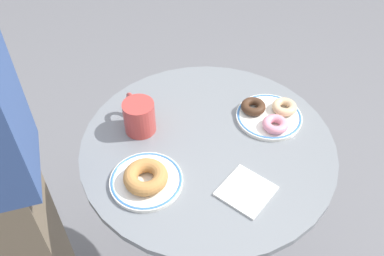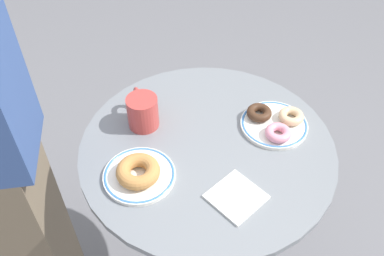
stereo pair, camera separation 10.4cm
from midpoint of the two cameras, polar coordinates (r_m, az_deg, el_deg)
cafe_table at (r=1.24m, az=4.27°, el=-9.26°), size 0.65×0.65×0.77m
plate_left at (r=1.00m, az=-4.21°, el=-6.58°), size 0.17×0.17×0.01m
plate_right at (r=1.14m, az=13.69°, el=0.35°), size 0.18×0.18×0.01m
donut_old_fashioned at (r=0.97m, az=-4.32°, el=-6.06°), size 0.10×0.10×0.03m
donut_glazed at (r=1.15m, az=15.90°, el=1.44°), size 0.09×0.09×0.02m
donut_chocolate at (r=1.14m, az=11.73°, el=1.93°), size 0.09×0.09×0.02m
donut_pink_frosted at (r=1.10m, az=14.34°, el=-0.78°), size 0.09×0.09×0.02m
paper_napkin at (r=0.97m, az=9.14°, el=-9.40°), size 0.14×0.14×0.01m
coffee_mug at (r=1.09m, az=-4.07°, el=2.20°), size 0.08×0.12×0.09m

